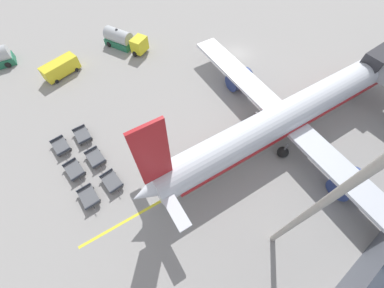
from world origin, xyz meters
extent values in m
plane|color=gray|center=(0.00, 0.00, 0.00)|extent=(500.00, 500.00, 0.00)
cube|color=#2D2D33|center=(16.97, 8.00, 4.79)|extent=(2.60, 4.50, 3.20)
cylinder|color=silver|center=(15.37, -5.50, 3.42)|extent=(8.33, 39.03, 3.79)
cone|color=silver|center=(13.09, -24.80, 3.42)|extent=(4.11, 4.94, 3.60)
cube|color=red|center=(13.17, -24.09, 9.18)|extent=(0.61, 2.85, 7.74)
cube|color=silver|center=(13.16, -24.17, 3.99)|extent=(10.30, 2.45, 0.24)
cube|color=silver|center=(15.19, -7.05, 2.57)|extent=(36.64, 7.42, 0.44)
cylinder|color=navy|center=(24.73, -7.77, 1.37)|extent=(3.01, 3.52, 2.65)
cylinder|color=navy|center=(5.74, -5.53, 1.37)|extent=(3.01, 3.52, 2.65)
cube|color=red|center=(15.37, -5.50, 2.76)|extent=(7.95, 35.18, 0.68)
cylinder|color=#56565B|center=(16.79, 6.46, 1.58)|extent=(0.24, 0.24, 1.79)
sphere|color=black|center=(16.79, 6.46, 0.68)|extent=(1.37, 1.37, 1.37)
cylinder|color=#56565B|center=(17.69, -9.69, 1.58)|extent=(0.24, 0.24, 1.79)
sphere|color=black|center=(17.69, -9.69, 0.68)|extent=(1.37, 1.37, 1.37)
cylinder|color=#56565B|center=(12.14, -9.03, 1.58)|extent=(0.24, 0.24, 1.79)
sphere|color=black|center=(12.14, -9.03, 0.68)|extent=(1.37, 1.37, 1.37)
sphere|color=black|center=(-22.60, -31.06, 0.45)|extent=(0.90, 0.90, 0.90)
sphere|color=black|center=(-20.21, -31.45, 0.45)|extent=(0.90, 0.90, 0.90)
cube|color=yellow|center=(-10.30, -12.78, 1.50)|extent=(2.74, 3.07, 2.19)
cube|color=#236B4C|center=(-14.25, -14.48, 0.55)|extent=(5.42, 4.23, 1.10)
cylinder|color=#ADB2B7|center=(-14.25, -14.48, 1.66)|extent=(5.11, 3.92, 2.30)
sphere|color=#333338|center=(-14.25, -14.48, 2.81)|extent=(0.44, 0.44, 0.44)
sphere|color=black|center=(-10.06, -13.99, 0.45)|extent=(0.90, 0.90, 0.90)
sphere|color=black|center=(-11.02, -11.78, 0.45)|extent=(0.90, 0.90, 0.90)
sphere|color=black|center=(-15.08, -16.15, 0.45)|extent=(0.90, 0.90, 0.90)
sphere|color=black|center=(-16.03, -13.94, 0.45)|extent=(0.90, 0.90, 0.90)
cube|color=yellow|center=(-13.12, -25.16, 1.27)|extent=(2.99, 5.72, 2.01)
cube|color=#1E232D|center=(-13.63, -22.54, 1.63)|extent=(1.67, 0.40, 0.70)
sphere|color=black|center=(-12.53, -23.24, 0.30)|extent=(0.60, 0.60, 0.60)
sphere|color=black|center=(-14.38, -23.60, 0.30)|extent=(0.60, 0.60, 0.60)
sphere|color=black|center=(-11.86, -26.71, 0.30)|extent=(0.60, 0.60, 0.60)
sphere|color=black|center=(-13.71, -27.07, 0.30)|extent=(0.60, 0.60, 0.60)
cube|color=#515459|center=(0.06, -30.60, 0.55)|extent=(2.55, 1.70, 0.10)
cube|color=#2D333D|center=(1.29, -30.58, 0.76)|extent=(0.10, 1.67, 0.32)
cube|color=#2D333D|center=(-1.16, -30.62, 0.76)|extent=(0.10, 1.67, 0.32)
cube|color=#333338|center=(1.68, -30.57, 0.43)|extent=(0.70, 0.07, 0.06)
sphere|color=black|center=(0.96, -31.29, 0.18)|extent=(0.36, 0.36, 0.36)
sphere|color=black|center=(0.94, -29.88, 0.18)|extent=(0.36, 0.36, 0.36)
sphere|color=black|center=(-0.81, -31.32, 0.18)|extent=(0.36, 0.36, 0.36)
sphere|color=black|center=(-0.83, -29.90, 0.18)|extent=(0.36, 0.36, 0.36)
cube|color=#515459|center=(4.23, -30.61, 0.55)|extent=(2.60, 1.77, 0.10)
cube|color=#2D333D|center=(5.46, -30.55, 0.76)|extent=(0.15, 1.67, 0.32)
cube|color=#2D333D|center=(3.01, -30.66, 0.76)|extent=(0.15, 1.67, 0.32)
cube|color=#333338|center=(5.85, -30.54, 0.43)|extent=(0.70, 0.09, 0.06)
sphere|color=black|center=(5.15, -31.28, 0.18)|extent=(0.36, 0.36, 0.36)
sphere|color=black|center=(5.09, -29.86, 0.18)|extent=(0.36, 0.36, 0.36)
sphere|color=black|center=(3.38, -31.35, 0.18)|extent=(0.36, 0.36, 0.36)
sphere|color=black|center=(3.32, -29.94, 0.18)|extent=(0.36, 0.36, 0.36)
cube|color=#515459|center=(8.31, -30.69, 0.55)|extent=(2.58, 1.74, 0.10)
cube|color=#2D333D|center=(9.54, -30.73, 0.76)|extent=(0.13, 1.67, 0.32)
cube|color=#2D333D|center=(7.09, -30.65, 0.76)|extent=(0.13, 1.67, 0.32)
cube|color=#333338|center=(9.93, -30.74, 0.43)|extent=(0.70, 0.08, 0.06)
sphere|color=black|center=(9.18, -31.43, 0.18)|extent=(0.36, 0.36, 0.36)
sphere|color=black|center=(9.22, -30.01, 0.18)|extent=(0.36, 0.36, 0.36)
sphere|color=black|center=(7.41, -31.37, 0.18)|extent=(0.36, 0.36, 0.36)
sphere|color=black|center=(7.45, -29.96, 0.18)|extent=(0.36, 0.36, 0.36)
cube|color=#515459|center=(0.16, -27.79, 0.55)|extent=(2.62, 1.81, 0.10)
cube|color=#2D333D|center=(1.38, -27.86, 0.76)|extent=(0.17, 1.67, 0.32)
cube|color=#2D333D|center=(-1.06, -27.72, 0.76)|extent=(0.17, 1.67, 0.32)
cube|color=#333338|center=(1.77, -27.88, 0.43)|extent=(0.70, 0.10, 0.06)
sphere|color=black|center=(1.00, -28.55, 0.18)|extent=(0.36, 0.36, 0.36)
sphere|color=black|center=(1.08, -27.13, 0.18)|extent=(0.36, 0.36, 0.36)
sphere|color=black|center=(-0.76, -28.45, 0.18)|extent=(0.36, 0.36, 0.36)
sphere|color=black|center=(-0.68, -27.03, 0.18)|extent=(0.36, 0.36, 0.36)
cube|color=#515459|center=(4.23, -27.94, 0.55)|extent=(2.53, 1.67, 0.10)
cube|color=#2D333D|center=(5.45, -27.94, 0.76)|extent=(0.08, 1.67, 0.32)
cube|color=#2D333D|center=(3.00, -27.93, 0.76)|extent=(0.08, 1.67, 0.32)
cube|color=#333338|center=(5.84, -27.94, 0.43)|extent=(0.70, 0.06, 0.06)
sphere|color=black|center=(5.11, -28.64, 0.18)|extent=(0.36, 0.36, 0.36)
sphere|color=black|center=(5.12, -27.23, 0.18)|extent=(0.36, 0.36, 0.36)
sphere|color=black|center=(3.34, -28.64, 0.18)|extent=(0.36, 0.36, 0.36)
sphere|color=black|center=(3.34, -27.23, 0.18)|extent=(0.36, 0.36, 0.36)
cube|color=#515459|center=(8.23, -27.84, 0.55)|extent=(2.57, 1.73, 0.10)
cube|color=#2D333D|center=(9.45, -27.81, 0.76)|extent=(0.12, 1.67, 0.32)
cube|color=#2D333D|center=(7.00, -27.87, 0.76)|extent=(0.12, 1.67, 0.32)
cube|color=#333338|center=(9.84, -27.80, 0.43)|extent=(0.70, 0.08, 0.06)
sphere|color=black|center=(9.13, -28.53, 0.18)|extent=(0.36, 0.36, 0.36)
sphere|color=black|center=(9.10, -27.11, 0.18)|extent=(0.36, 0.36, 0.36)
sphere|color=black|center=(7.36, -28.57, 0.18)|extent=(0.36, 0.36, 0.36)
sphere|color=black|center=(7.33, -27.16, 0.18)|extent=(0.36, 0.36, 0.36)
cylinder|color=#ADA89E|center=(23.60, -17.95, 11.73)|extent=(0.51, 0.51, 23.47)
cube|color=yellow|center=(14.51, -15.22, 0.00)|extent=(4.70, 37.24, 0.01)
camera|label=1|loc=(22.34, -27.34, 25.21)|focal=22.00mm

